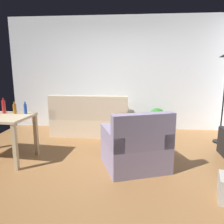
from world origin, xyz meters
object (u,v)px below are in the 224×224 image
(bottle_amber, at_px, (15,109))
(bottle_blue, at_px, (25,109))
(potted_plant, at_px, (157,118))
(bottle_red, at_px, (4,107))
(armchair, at_px, (136,148))
(couch, at_px, (91,121))

(bottle_amber, xyz_separation_m, bottle_blue, (0.19, 0.00, 0.00))
(potted_plant, distance_m, bottle_red, 3.29)
(bottle_red, height_order, bottle_blue, bottle_red)
(armchair, bearing_deg, bottle_amber, -27.55)
(potted_plant, relative_size, bottle_red, 2.17)
(armchair, xyz_separation_m, bottle_blue, (-1.85, 0.27, 0.53))
(armchair, bearing_deg, bottle_blue, -28.40)
(armchair, height_order, bottle_amber, bottle_amber)
(bottle_amber, bearing_deg, bottle_blue, 1.19)
(potted_plant, distance_m, armchair, 2.07)
(armchair, bearing_deg, potted_plant, -124.14)
(bottle_amber, height_order, bottle_blue, bottle_blue)
(potted_plant, height_order, bottle_red, bottle_red)
(armchair, relative_size, bottle_amber, 5.57)
(armchair, height_order, bottle_red, bottle_red)
(potted_plant, distance_m, bottle_amber, 3.13)
(armchair, distance_m, bottle_blue, 1.95)
(armchair, bearing_deg, bottle_red, -27.07)
(couch, height_order, armchair, same)
(couch, relative_size, bottle_red, 6.51)
(bottle_amber, bearing_deg, armchair, -7.41)
(potted_plant, height_order, armchair, armchair)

